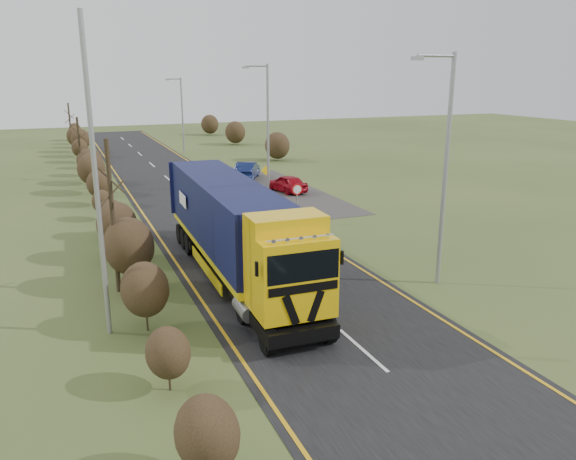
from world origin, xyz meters
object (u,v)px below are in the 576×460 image
at_px(car_blue_sedan, 247,170).
at_px(lorry, 234,226).
at_px(streetlight_near, 444,162).
at_px(car_red_hatchback, 287,183).
at_px(speed_sign, 297,196).

bearing_deg(car_blue_sedan, lorry, 98.26).
xyz_separation_m(car_blue_sedan, streetlight_near, (-0.32, -25.50, 4.32)).
distance_m(car_red_hatchback, streetlight_near, 20.01).
xyz_separation_m(lorry, car_blue_sedan, (7.80, 21.86, -1.61)).
bearing_deg(speed_sign, lorry, -129.22).
bearing_deg(lorry, speed_sign, 52.39).
bearing_deg(lorry, car_red_hatchback, 62.40).
bearing_deg(car_red_hatchback, speed_sign, 58.98).
distance_m(car_blue_sedan, streetlight_near, 25.86).
relative_size(car_red_hatchback, streetlight_near, 0.40).
distance_m(lorry, streetlight_near, 8.75).
relative_size(car_red_hatchback, car_blue_sedan, 0.85).
height_order(lorry, speed_sign, lorry).
bearing_deg(streetlight_near, speed_sign, 97.70).
bearing_deg(streetlight_near, lorry, 154.09).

